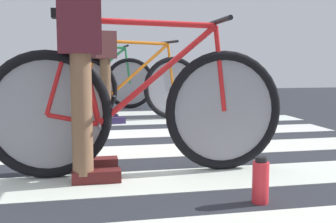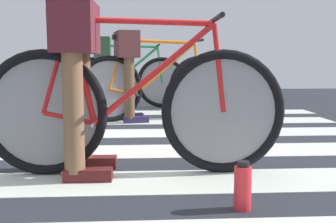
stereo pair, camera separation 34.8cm
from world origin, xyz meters
TOP-DOWN VIEW (x-y plane):
  - ground at (0.00, 0.00)m, footprint 18.00×14.00m
  - crosswalk_markings at (-0.01, -0.25)m, footprint 5.49×5.75m
  - bicycle_1_of_3 at (0.43, -0.45)m, footprint 1.74×0.52m
  - cyclist_1_of_3 at (0.12, -0.44)m, footprint 0.32×0.41m
  - bicycle_2_of_3 at (0.61, 1.72)m, footprint 1.71×0.57m
  - cyclist_2_of_3 at (0.31, 1.66)m, footprint 0.39×0.45m
  - bicycle_3_of_3 at (0.23, 3.01)m, footprint 1.74×0.52m
  - cyclist_3_of_3 at (-0.08, 3.00)m, footprint 0.32×0.42m
  - water_bottle at (0.92, -1.06)m, footprint 0.08×0.08m

SIDE VIEW (x-z plane):
  - ground at x=0.00m, z-range 0.00..0.02m
  - crosswalk_markings at x=-0.01m, z-range 0.02..0.02m
  - water_bottle at x=0.92m, z-range 0.01..0.23m
  - bicycle_1_of_3 at x=0.43m, z-range -0.06..0.87m
  - bicycle_2_of_3 at x=0.61m, z-range -0.06..0.87m
  - bicycle_3_of_3 at x=0.23m, z-range -0.06..0.87m
  - cyclist_2_of_3 at x=0.31m, z-range 0.16..1.13m
  - cyclist_1_of_3 at x=0.12m, z-range 0.16..1.14m
  - cyclist_3_of_3 at x=-0.08m, z-range 0.17..1.15m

